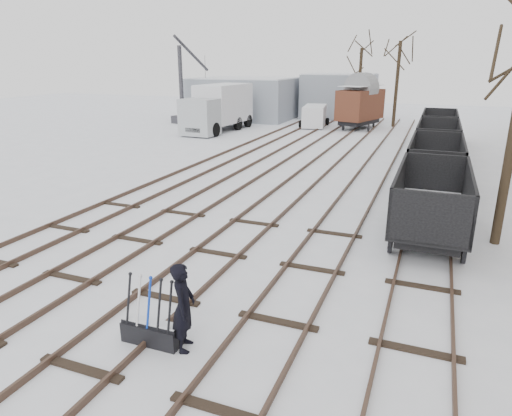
{
  "coord_description": "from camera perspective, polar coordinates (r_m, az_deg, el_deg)",
  "views": [
    {
      "loc": [
        5.89,
        -8.68,
        5.71
      ],
      "look_at": [
        0.76,
        4.31,
        1.2
      ],
      "focal_mm": 32.0,
      "sensor_mm": 36.0,
      "label": 1
    }
  ],
  "objects": [
    {
      "name": "freight_wagon_d",
      "position": [
        35.13,
        21.8,
        8.76
      ],
      "size": [
        2.29,
        5.72,
        2.34
      ],
      "color": "black",
      "rests_on": "ground"
    },
    {
      "name": "worker",
      "position": [
        9.57,
        -9.05,
        -12.12
      ],
      "size": [
        0.67,
        0.81,
        1.92
      ],
      "primitive_type": "imported",
      "rotation": [
        0.0,
        0.0,
        1.92
      ],
      "color": "black",
      "rests_on": "ground"
    },
    {
      "name": "tree_far_right",
      "position": [
        43.81,
        17.18,
        14.5
      ],
      "size": [
        0.3,
        0.3,
        7.39
      ],
      "primitive_type": "cylinder",
      "color": "black",
      "rests_on": "ground"
    },
    {
      "name": "shed_right",
      "position": [
        49.79,
        10.36,
        13.64
      ],
      "size": [
        7.0,
        6.0,
        4.5
      ],
      "color": "gray",
      "rests_on": "ground"
    },
    {
      "name": "tracks",
      "position": [
        23.79,
        6.63,
        4.08
      ],
      "size": [
        13.9,
        52.0,
        0.16
      ],
      "color": "black",
      "rests_on": "ground"
    },
    {
      "name": "freight_wagon_b",
      "position": [
        22.52,
        21.39,
        4.31
      ],
      "size": [
        2.29,
        5.72,
        2.34
      ],
      "color": "black",
      "rests_on": "ground"
    },
    {
      "name": "freight_wagon_a",
      "position": [
        16.32,
        20.95,
        -0.49
      ],
      "size": [
        2.29,
        5.72,
        2.34
      ],
      "color": "black",
      "rests_on": "ground"
    },
    {
      "name": "panel_van",
      "position": [
        42.42,
        7.34,
        11.37
      ],
      "size": [
        2.51,
        4.54,
        1.9
      ],
      "rotation": [
        0.0,
        0.0,
        0.16
      ],
      "color": "silver",
      "rests_on": "ground"
    },
    {
      "name": "freight_wagon_c",
      "position": [
        28.8,
        21.64,
        7.02
      ],
      "size": [
        2.29,
        5.72,
        2.34
      ],
      "color": "black",
      "rests_on": "ground"
    },
    {
      "name": "ground_frame",
      "position": [
        10.21,
        -12.91,
        -14.73
      ],
      "size": [
        1.3,
        0.43,
        1.49
      ],
      "rotation": [
        0.0,
        0.0,
        0.01
      ],
      "color": "black",
      "rests_on": "ground"
    },
    {
      "name": "shed_left",
      "position": [
        48.65,
        -1.38,
        13.58
      ],
      "size": [
        10.0,
        8.0,
        4.1
      ],
      "color": "gray",
      "rests_on": "ground"
    },
    {
      "name": "lorry",
      "position": [
        39.4,
        -4.73,
        12.41
      ],
      "size": [
        3.09,
        8.58,
        3.84
      ],
      "rotation": [
        0.0,
        0.0,
        -0.05
      ],
      "color": "black",
      "rests_on": "ground"
    },
    {
      "name": "box_van_wagon",
      "position": [
        41.69,
        12.9,
        12.58
      ],
      "size": [
        3.9,
        5.4,
        3.71
      ],
      "rotation": [
        0.0,
        0.0,
        -0.31
      ],
      "color": "black",
      "rests_on": "ground"
    },
    {
      "name": "crane",
      "position": [
        45.25,
        -9.13,
        13.12
      ],
      "size": [
        1.94,
        4.78,
        8.0
      ],
      "rotation": [
        0.0,
        0.0,
        -0.25
      ],
      "color": "#333238",
      "rests_on": "ground"
    },
    {
      "name": "ground",
      "position": [
        11.94,
        -11.25,
        -11.05
      ],
      "size": [
        120.0,
        120.0,
        0.0
      ],
      "primitive_type": "plane",
      "color": "white",
      "rests_on": "ground"
    },
    {
      "name": "tree_far_left",
      "position": [
        46.55,
        12.79,
        14.7
      ],
      "size": [
        0.3,
        0.3,
        6.89
      ],
      "primitive_type": "cylinder",
      "color": "black",
      "rests_on": "ground"
    }
  ]
}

